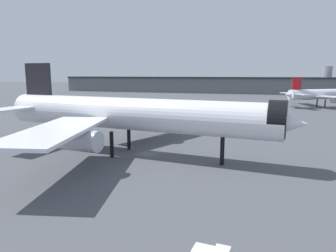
{
  "coord_description": "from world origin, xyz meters",
  "views": [
    {
      "loc": [
        18.29,
        -58.1,
        16.41
      ],
      "look_at": [
        4.87,
        -2.36,
        6.43
      ],
      "focal_mm": 32.47,
      "sensor_mm": 36.0,
      "label": 1
    }
  ],
  "objects": [
    {
      "name": "airliner_far_taxiway",
      "position": [
        58.21,
        105.16,
        6.27
      ],
      "size": [
        42.65,
        38.28,
        14.21
      ],
      "rotation": [
        0.0,
        0.0,
        0.54
      ],
      "color": "silver",
      "rests_on": "ground"
    },
    {
      "name": "airliner_near_gate",
      "position": [
        -3.15,
        -1.09,
        8.22
      ],
      "size": [
        65.32,
        58.96,
        18.65
      ],
      "rotation": [
        0.0,
        0.0,
        -0.16
      ],
      "color": "white",
      "rests_on": "ground"
    },
    {
      "name": "traffic_cone_wingtip",
      "position": [
        -24.11,
        29.02,
        0.34
      ],
      "size": [
        0.55,
        0.55,
        0.68
      ],
      "primitive_type": "cone",
      "color": "#F2600C",
      "rests_on": "ground"
    },
    {
      "name": "ground",
      "position": [
        0.0,
        0.0,
        0.0
      ],
      "size": [
        900.0,
        900.0,
        0.0
      ],
      "primitive_type": "plane",
      "color": "#4C4F54"
    },
    {
      "name": "terminal_building",
      "position": [
        -11.22,
        203.5,
        6.81
      ],
      "size": [
        254.83,
        33.41,
        21.69
      ],
      "rotation": [
        0.0,
        0.0,
        -0.05
      ],
      "color": "slate",
      "rests_on": "ground"
    }
  ]
}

